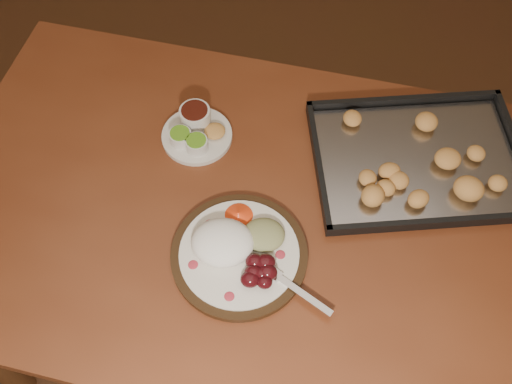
{
  "coord_description": "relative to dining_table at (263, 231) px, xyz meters",
  "views": [
    {
      "loc": [
        0.23,
        -0.62,
        1.87
      ],
      "look_at": [
        0.18,
        0.05,
        0.77
      ],
      "focal_mm": 40.0,
      "sensor_mm": 36.0,
      "label": 1
    }
  ],
  "objects": [
    {
      "name": "dining_table",
      "position": [
        0.0,
        0.0,
        0.0
      ],
      "size": [
        1.63,
        1.13,
        0.75
      ],
      "rotation": [
        0.0,
        0.0,
        -0.16
      ],
      "color": "brown",
      "rests_on": "ground"
    },
    {
      "name": "ground",
      "position": [
        -0.2,
        -0.01,
        -0.65
      ],
      "size": [
        4.0,
        4.0,
        0.0
      ],
      "primitive_type": "plane",
      "color": "#4E2B1B",
      "rests_on": "ground"
    },
    {
      "name": "dinner_plate",
      "position": [
        -0.05,
        -0.11,
        0.12
      ],
      "size": [
        0.35,
        0.29,
        0.07
      ],
      "rotation": [
        0.0,
        0.0,
        -0.5
      ],
      "color": "black",
      "rests_on": "dining_table"
    },
    {
      "name": "condiment_saucer",
      "position": [
        -0.18,
        0.2,
        0.12
      ],
      "size": [
        0.17,
        0.17,
        0.06
      ],
      "rotation": [
        0.0,
        0.0,
        -0.1
      ],
      "color": "beige",
      "rests_on": "dining_table"
    },
    {
      "name": "baking_tray",
      "position": [
        0.35,
        0.16,
        0.11
      ],
      "size": [
        0.53,
        0.43,
        0.05
      ],
      "rotation": [
        0.0,
        0.0,
        0.15
      ],
      "color": "black",
      "rests_on": "dining_table"
    }
  ]
}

